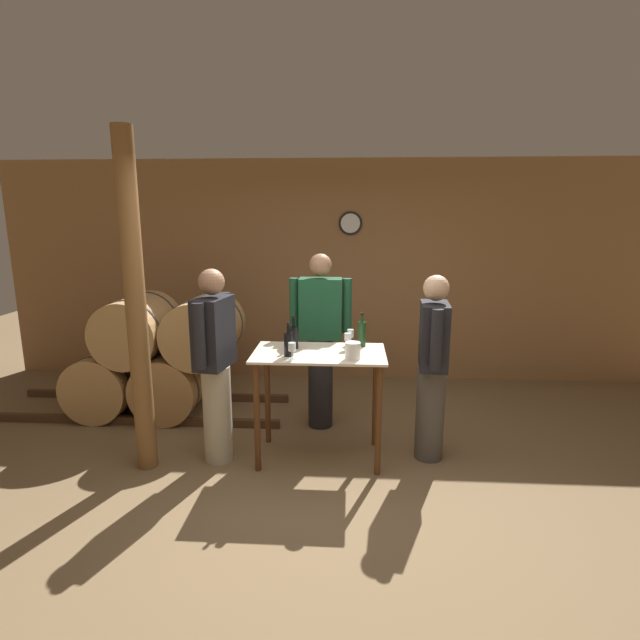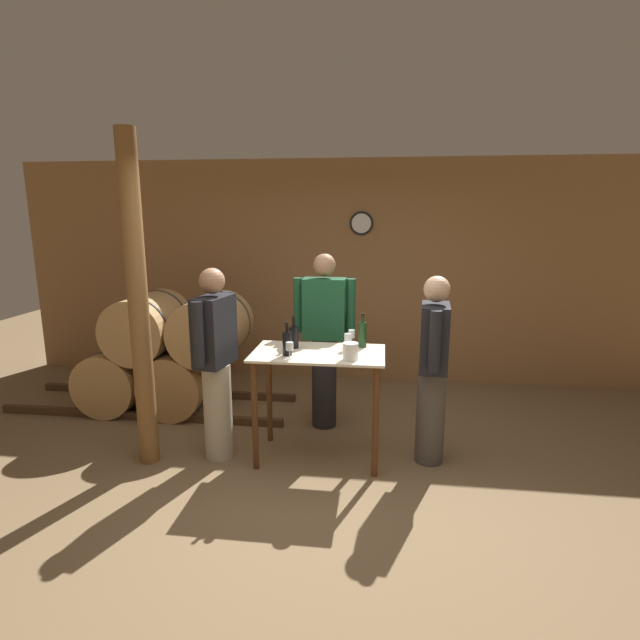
# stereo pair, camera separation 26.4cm
# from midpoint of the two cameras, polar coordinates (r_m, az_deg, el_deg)

# --- Properties ---
(ground_plane) EXTENTS (14.00, 14.00, 0.00)m
(ground_plane) POSITION_cam_midpoint_polar(r_m,az_deg,el_deg) (3.97, 2.54, -19.30)
(ground_plane) COLOR brown
(back_wall) EXTENTS (8.40, 0.08, 2.70)m
(back_wall) POSITION_cam_midpoint_polar(r_m,az_deg,el_deg) (6.18, 4.79, 5.46)
(back_wall) COLOR #996B42
(back_wall) RESTS_ON ground_plane
(barrel_rack) EXTENTS (3.01, 0.85, 1.25)m
(barrel_rack) POSITION_cam_midpoint_polar(r_m,az_deg,el_deg) (5.51, -15.96, -3.70)
(barrel_rack) COLOR #4C331E
(barrel_rack) RESTS_ON ground_plane
(tasting_table) EXTENTS (1.09, 0.64, 0.94)m
(tasting_table) POSITION_cam_midpoint_polar(r_m,az_deg,el_deg) (4.19, 1.64, -6.29)
(tasting_table) COLOR beige
(tasting_table) RESTS_ON ground_plane
(wooden_post) EXTENTS (0.16, 0.16, 2.70)m
(wooden_post) POSITION_cam_midpoint_polar(r_m,az_deg,el_deg) (4.19, -18.38, 1.62)
(wooden_post) COLOR brown
(wooden_post) RESTS_ON ground_plane
(wine_bottle_far_left) EXTENTS (0.08, 0.08, 0.28)m
(wine_bottle_far_left) POSITION_cam_midpoint_polar(r_m,az_deg,el_deg) (4.01, -1.90, -2.63)
(wine_bottle_far_left) COLOR black
(wine_bottle_far_left) RESTS_ON tasting_table
(wine_bottle_left) EXTENTS (0.08, 0.08, 0.28)m
(wine_bottle_left) POSITION_cam_midpoint_polar(r_m,az_deg,el_deg) (4.23, -1.23, -1.90)
(wine_bottle_left) COLOR black
(wine_bottle_left) RESTS_ON tasting_table
(wine_bottle_center) EXTENTS (0.07, 0.07, 0.29)m
(wine_bottle_center) POSITION_cam_midpoint_polar(r_m,az_deg,el_deg) (4.28, 6.64, -1.59)
(wine_bottle_center) COLOR #193819
(wine_bottle_center) RESTS_ON tasting_table
(wine_glass_near_left) EXTENTS (0.06, 0.06, 0.14)m
(wine_glass_near_left) POSITION_cam_midpoint_polar(r_m,az_deg,el_deg) (3.92, -1.57, -3.13)
(wine_glass_near_left) COLOR silver
(wine_glass_near_left) RESTS_ON tasting_table
(wine_glass_near_center) EXTENTS (0.06, 0.06, 0.14)m
(wine_glass_near_center) POSITION_cam_midpoint_polar(r_m,az_deg,el_deg) (4.18, 4.99, -2.10)
(wine_glass_near_center) COLOR silver
(wine_glass_near_center) RESTS_ON tasting_table
(wine_glass_near_right) EXTENTS (0.06, 0.06, 0.13)m
(wine_glass_near_right) POSITION_cam_midpoint_polar(r_m,az_deg,el_deg) (4.34, 5.37, -1.68)
(wine_glass_near_right) COLOR silver
(wine_glass_near_right) RESTS_ON tasting_table
(ice_bucket) EXTENTS (0.12, 0.12, 0.14)m
(ice_bucket) POSITION_cam_midpoint_polar(r_m,az_deg,el_deg) (3.92, 5.42, -3.60)
(ice_bucket) COLOR white
(ice_bucket) RESTS_ON tasting_table
(person_host) EXTENTS (0.29, 0.58, 1.64)m
(person_host) POSITION_cam_midpoint_polar(r_m,az_deg,el_deg) (4.23, -10.10, -4.60)
(person_host) COLOR #B7AD93
(person_host) RESTS_ON ground_plane
(person_visitor_with_scarf) EXTENTS (0.25, 0.59, 1.58)m
(person_visitor_with_scarf) POSITION_cam_midpoint_polar(r_m,az_deg,el_deg) (4.23, 14.55, -5.24)
(person_visitor_with_scarf) COLOR #4C4742
(person_visitor_with_scarf) RESTS_ON ground_plane
(person_visitor_bearded) EXTENTS (0.59, 0.24, 1.70)m
(person_visitor_bearded) POSITION_cam_midpoint_polar(r_m,az_deg,el_deg) (4.78, 2.07, -2.01)
(person_visitor_bearded) COLOR #232328
(person_visitor_bearded) RESTS_ON ground_plane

